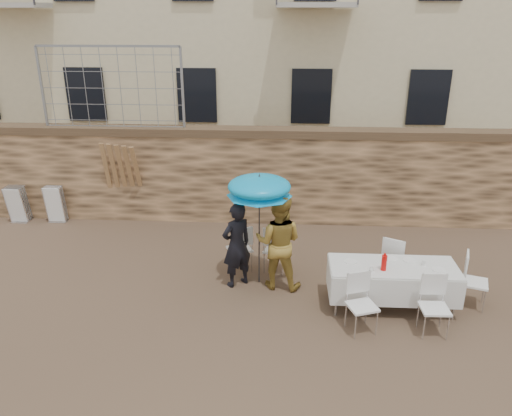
# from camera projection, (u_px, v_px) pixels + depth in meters

# --- Properties ---
(ground) EXTENTS (80.00, 80.00, 0.00)m
(ground) POSITION_uv_depth(u_px,v_px,m) (221.00, 348.00, 7.46)
(ground) COLOR brown
(ground) RESTS_ON ground
(stone_wall) EXTENTS (13.00, 0.50, 2.20)m
(stone_wall) POSITION_uv_depth(u_px,v_px,m) (246.00, 176.00, 11.70)
(stone_wall) COLOR olive
(stone_wall) RESTS_ON ground
(chain_link_fence) EXTENTS (3.20, 0.06, 1.80)m
(chain_link_fence) POSITION_uv_depth(u_px,v_px,m) (112.00, 88.00, 11.13)
(chain_link_fence) COLOR gray
(chain_link_fence) RESTS_ON stone_wall
(man_suit) EXTENTS (0.69, 0.66, 1.60)m
(man_suit) POSITION_uv_depth(u_px,v_px,m) (237.00, 245.00, 8.92)
(man_suit) COLOR black
(man_suit) RESTS_ON ground
(woman_dress) EXTENTS (0.95, 0.80, 1.75)m
(woman_dress) POSITION_uv_depth(u_px,v_px,m) (279.00, 242.00, 8.85)
(woman_dress) COLOR gold
(woman_dress) RESTS_ON ground
(umbrella) EXTENTS (1.15, 1.15, 1.93)m
(umbrella) POSITION_uv_depth(u_px,v_px,m) (259.00, 190.00, 8.62)
(umbrella) COLOR #3F3F44
(umbrella) RESTS_ON ground
(couple_chair_left) EXTENTS (0.64, 0.64, 0.96)m
(couple_chair_left) POSITION_uv_depth(u_px,v_px,m) (240.00, 248.00, 9.55)
(couple_chair_left) COLOR white
(couple_chair_left) RESTS_ON ground
(couple_chair_right) EXTENTS (0.60, 0.60, 0.96)m
(couple_chair_right) POSITION_uv_depth(u_px,v_px,m) (276.00, 249.00, 9.51)
(couple_chair_right) COLOR white
(couple_chair_right) RESTS_ON ground
(banquet_table) EXTENTS (2.10, 0.85, 0.78)m
(banquet_table) POSITION_uv_depth(u_px,v_px,m) (394.00, 268.00, 8.26)
(banquet_table) COLOR silver
(banquet_table) RESTS_ON ground
(soda_bottle) EXTENTS (0.09, 0.09, 0.26)m
(soda_bottle) POSITION_uv_depth(u_px,v_px,m) (384.00, 263.00, 8.07)
(soda_bottle) COLOR red
(soda_bottle) RESTS_ON banquet_table
(table_chair_front_left) EXTENTS (0.61, 0.61, 0.96)m
(table_chair_front_left) POSITION_uv_depth(u_px,v_px,m) (362.00, 305.00, 7.69)
(table_chair_front_left) COLOR white
(table_chair_front_left) RESTS_ON ground
(table_chair_front_right) EXTENTS (0.50, 0.50, 0.96)m
(table_chair_front_right) POSITION_uv_depth(u_px,v_px,m) (435.00, 307.00, 7.63)
(table_chair_front_right) COLOR white
(table_chair_front_right) RESTS_ON ground
(table_chair_back) EXTENTS (0.65, 0.65, 0.96)m
(table_chair_back) POSITION_uv_depth(u_px,v_px,m) (395.00, 260.00, 9.08)
(table_chair_back) COLOR white
(table_chair_back) RESTS_ON ground
(table_chair_side) EXTENTS (0.61, 0.61, 0.96)m
(table_chair_side) POSITION_uv_depth(u_px,v_px,m) (475.00, 281.00, 8.37)
(table_chair_side) COLOR white
(table_chair_side) RESTS_ON ground
(chair_stack_left) EXTENTS (0.46, 0.40, 0.92)m
(chair_stack_left) POSITION_uv_depth(u_px,v_px,m) (20.00, 202.00, 11.91)
(chair_stack_left) COLOR white
(chair_stack_left) RESTS_ON ground
(chair_stack_right) EXTENTS (0.46, 0.32, 0.92)m
(chair_stack_right) POSITION_uv_depth(u_px,v_px,m) (57.00, 203.00, 11.86)
(chair_stack_right) COLOR white
(chair_stack_right) RESTS_ON ground
(wood_planks) EXTENTS (0.70, 0.20, 2.00)m
(wood_planks) POSITION_uv_depth(u_px,v_px,m) (122.00, 181.00, 11.64)
(wood_planks) COLOR #A37749
(wood_planks) RESTS_ON ground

